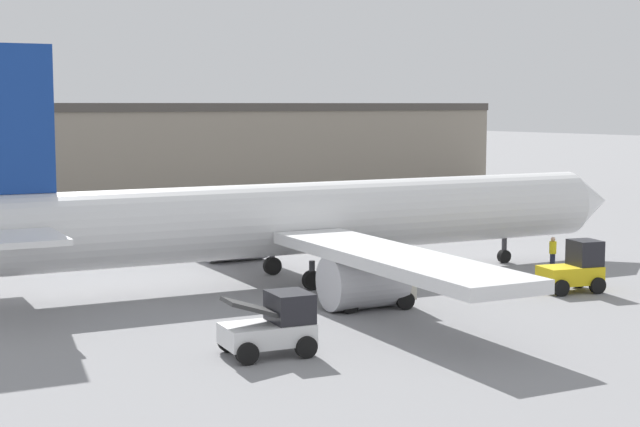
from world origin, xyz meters
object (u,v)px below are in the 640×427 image
Objects in this scene: airplane at (301,220)px; ground_crew_worker at (553,252)px; baggage_tug at (575,269)px; pushback_tug at (378,283)px; belt_loader_truck at (273,325)px.

airplane reaches higher than ground_crew_worker.
baggage_tug is 9.85m from pushback_tug.
belt_loader_truck is 8.86m from pushback_tug.
pushback_tug reaches higher than ground_crew_worker.
airplane is 13.65m from ground_crew_worker.
airplane is at bearing 149.46° from baggage_tug.
baggage_tug reaches higher than pushback_tug.
pushback_tug is at bearing 38.23° from belt_loader_truck.
ground_crew_worker is at bearing -11.92° from airplane.
belt_loader_truck is (-8.84, -10.91, -1.96)m from airplane.
pushback_tug is (-13.50, -2.08, 0.15)m from ground_crew_worker.
belt_loader_truck is (-21.42, -6.04, 0.13)m from ground_crew_worker.
belt_loader_truck is at bearing -119.79° from airplane.
ground_crew_worker is (12.58, -4.87, -2.09)m from airplane.
ground_crew_worker is 13.66m from pushback_tug.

